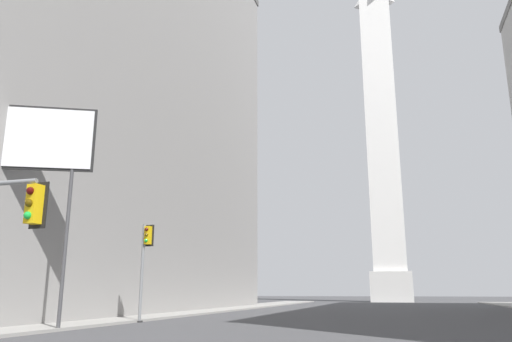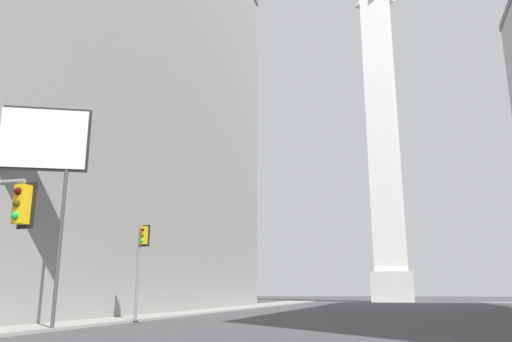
% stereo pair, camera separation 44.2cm
% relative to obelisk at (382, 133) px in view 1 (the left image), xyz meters
% --- Properties ---
extents(sidewalk_left, '(5.00, 108.91, 0.15)m').
position_rel_obelisk_xyz_m(sidewalk_left, '(-15.75, -58.09, -30.86)').
color(sidewalk_left, gray).
rests_on(sidewalk_left, ground_plane).
extents(building_left, '(24.72, 59.03, 44.20)m').
position_rel_obelisk_xyz_m(building_left, '(-28.54, -58.34, -8.82)').
color(building_left, gray).
rests_on(building_left, ground_plane).
extents(obelisk, '(7.12, 7.12, 64.42)m').
position_rel_obelisk_xyz_m(obelisk, '(0.00, 0.00, 0.00)').
color(obelisk, silver).
rests_on(obelisk, ground_plane).
extents(traffic_light_mid_left, '(0.79, 0.52, 5.82)m').
position_rel_obelisk_xyz_m(traffic_light_mid_left, '(-13.09, -65.50, -27.09)').
color(traffic_light_mid_left, slate).
rests_on(traffic_light_mid_left, ground_plane).
extents(billboard_sign, '(5.44, 2.69, 10.78)m').
position_rel_obelisk_xyz_m(billboard_sign, '(-15.22, -73.53, -22.16)').
color(billboard_sign, '#3F3F42').
rests_on(billboard_sign, ground_plane).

